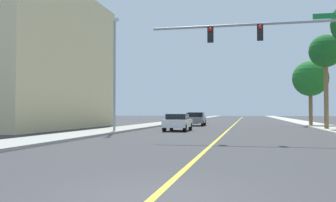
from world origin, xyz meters
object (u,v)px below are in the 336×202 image
(palm_mid, at_px, (326,53))
(car_gray, at_px, (196,119))
(traffic_signal_mast, at_px, (298,46))
(car_silver, at_px, (192,118))
(car_white, at_px, (178,122))
(street_lamp, at_px, (114,69))
(palm_far, at_px, (310,79))

(palm_mid, bearing_deg, car_gray, 146.91)
(traffic_signal_mast, xyz_separation_m, car_silver, (-9.91, 29.83, -4.20))
(traffic_signal_mast, height_order, palm_mid, palm_mid)
(car_white, bearing_deg, traffic_signal_mast, -48.17)
(car_silver, bearing_deg, car_white, 93.89)
(palm_mid, bearing_deg, car_silver, 128.49)
(street_lamp, distance_m, car_white, 6.71)
(traffic_signal_mast, bearing_deg, palm_mid, 73.20)
(traffic_signal_mast, height_order, car_white, traffic_signal_mast)
(car_gray, height_order, car_silver, car_gray)
(traffic_signal_mast, bearing_deg, car_gray, 111.70)
(palm_mid, distance_m, car_white, 13.61)
(car_gray, distance_m, car_white, 11.31)
(palm_mid, height_order, car_silver, palm_mid)
(street_lamp, relative_size, palm_far, 1.21)
(car_silver, distance_m, car_white, 20.90)
(palm_mid, xyz_separation_m, car_gray, (-11.89, 7.75, -5.68))
(palm_mid, height_order, car_gray, palm_mid)
(street_lamp, relative_size, car_white, 2.15)
(traffic_signal_mast, height_order, car_gray, traffic_signal_mast)
(traffic_signal_mast, xyz_separation_m, car_gray, (-8.09, 20.33, -4.17))
(street_lamp, xyz_separation_m, car_silver, (2.09, 24.48, -3.95))
(car_silver, bearing_deg, palm_far, 147.18)
(traffic_signal_mast, xyz_separation_m, palm_far, (3.96, 21.33, 0.10))
(traffic_signal_mast, xyz_separation_m, street_lamp, (-12.00, 5.35, -0.25))
(palm_far, xyz_separation_m, car_gray, (-12.04, -1.00, -4.27))
(traffic_signal_mast, xyz_separation_m, palm_mid, (3.80, 12.58, 1.52))
(street_lamp, xyz_separation_m, palm_far, (15.96, 15.98, 0.35))
(car_gray, distance_m, car_silver, 9.68)
(palm_far, bearing_deg, street_lamp, -134.97)
(car_gray, relative_size, car_silver, 0.93)
(car_gray, bearing_deg, car_white, -90.90)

